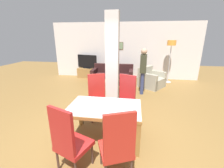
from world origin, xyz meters
The scene contains 16 objects.
ground_plane centered at (0.00, 0.00, 0.00)m, with size 18.00×18.00×0.00m, color olive.
back_wall centered at (0.00, 4.95, 1.35)m, with size 7.20×0.09×2.70m.
divider_pillar centered at (-0.11, 1.78, 1.35)m, with size 0.38×0.31×2.70m.
dining_table centered at (0.00, 0.00, 0.57)m, with size 1.43×0.91×0.73m.
dining_chair_far_left centered at (-0.36, 0.85, 0.58)m, with size 0.60×0.60×1.13m.
dining_chair_near_left centered at (-0.36, -0.88, 0.58)m, with size 0.60×0.60×1.13m.
dining_chair_near_right centered at (0.36, -0.87, 0.58)m, with size 0.60×0.60×1.13m.
dining_chair_far_right centered at (0.36, 0.88, 0.58)m, with size 0.60×0.60×1.13m.
sofa centered at (-0.42, 3.92, 0.28)m, with size 1.83×0.91×0.82m.
armchair centered at (1.26, 3.60, 0.29)m, with size 1.21×1.23×0.82m.
coffee_table centered at (-0.39, 2.83, 0.21)m, with size 0.73×0.53×0.41m.
bottle centered at (-0.18, 2.81, 0.51)m, with size 0.07×0.07×0.25m.
tv_stand centered at (-1.84, 4.67, 0.24)m, with size 1.01×0.40×0.49m.
tv_screen centered at (-1.84, 4.67, 0.81)m, with size 1.05×0.32×0.67m.
floor_lamp centered at (2.09, 4.40, 1.60)m, with size 0.37×0.37×1.89m.
standing_person centered at (0.85, 2.76, 0.95)m, with size 0.24×0.39×1.65m.
Camera 1 is at (0.55, -2.61, 2.03)m, focal length 24.00 mm.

